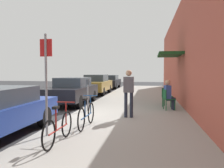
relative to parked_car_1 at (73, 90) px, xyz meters
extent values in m
plane|color=#2D2D30|center=(1.10, -3.49, -0.74)|extent=(60.00, 60.00, 0.00)
cube|color=#9E9B93|center=(3.35, -1.49, -0.68)|extent=(4.50, 32.00, 0.12)
cube|color=#BC5442|center=(5.75, -1.49, 1.91)|extent=(0.30, 32.00, 5.31)
cube|color=#19471E|center=(5.05, 0.04, 1.86)|extent=(1.10, 2.80, 0.12)
cylinder|color=black|center=(0.79, -5.04, -0.42)|extent=(0.22, 0.64, 0.64)
cube|color=black|center=(0.00, -0.03, -0.11)|extent=(1.80, 4.40, 0.63)
cube|color=#333D47|center=(0.00, 0.12, 0.45)|extent=(1.48, 2.11, 0.48)
cylinder|color=black|center=(0.79, 1.33, -0.42)|extent=(0.22, 0.64, 0.64)
cylinder|color=black|center=(-0.79, 1.33, -0.42)|extent=(0.22, 0.64, 0.64)
cylinder|color=black|center=(0.79, -1.40, -0.42)|extent=(0.22, 0.64, 0.64)
cylinder|color=black|center=(-0.79, -1.40, -0.42)|extent=(0.22, 0.64, 0.64)
cube|color=#A58433|center=(0.00, 5.52, -0.08)|extent=(1.80, 4.40, 0.68)
cube|color=#333D47|center=(0.00, 5.67, 0.51)|extent=(1.48, 2.11, 0.50)
cylinder|color=black|center=(0.79, 6.89, -0.42)|extent=(0.22, 0.64, 0.64)
cylinder|color=black|center=(-0.79, 6.89, -0.42)|extent=(0.22, 0.64, 0.64)
cylinder|color=black|center=(0.79, 4.16, -0.42)|extent=(0.22, 0.64, 0.64)
cylinder|color=black|center=(-0.79, 4.16, -0.42)|extent=(0.22, 0.64, 0.64)
cube|color=black|center=(0.00, 11.58, -0.13)|extent=(1.80, 4.40, 0.59)
cube|color=#333D47|center=(0.00, 11.73, 0.40)|extent=(1.48, 2.11, 0.46)
cylinder|color=black|center=(0.79, 12.94, -0.42)|extent=(0.22, 0.64, 0.64)
cylinder|color=black|center=(-0.79, 12.94, -0.42)|extent=(0.22, 0.64, 0.64)
cylinder|color=black|center=(0.79, 10.21, -0.42)|extent=(0.22, 0.64, 0.64)
cylinder|color=black|center=(-0.79, 10.21, -0.42)|extent=(0.22, 0.64, 0.64)
cylinder|color=slate|center=(1.55, -2.57, -0.07)|extent=(0.07, 0.07, 1.10)
cube|color=#383D42|center=(1.55, -2.57, 0.59)|extent=(0.12, 0.10, 0.22)
cylinder|color=gray|center=(1.50, -6.36, 0.68)|extent=(0.06, 0.06, 2.60)
cube|color=red|center=(1.50, -6.34, 1.63)|extent=(0.32, 0.02, 0.44)
torus|color=black|center=(2.05, -6.40, -0.29)|extent=(0.04, 0.66, 0.66)
torus|color=black|center=(2.05, -7.45, -0.29)|extent=(0.04, 0.66, 0.66)
cylinder|color=maroon|center=(2.05, -6.92, -0.29)|extent=(0.04, 1.05, 0.04)
cylinder|color=maroon|center=(2.05, -7.07, -0.04)|extent=(0.04, 0.04, 0.50)
cube|color=black|center=(2.05, -7.07, 0.23)|extent=(0.10, 0.20, 0.06)
cylinder|color=maroon|center=(2.05, -6.45, -0.01)|extent=(0.03, 0.03, 0.56)
cylinder|color=maroon|center=(2.05, -6.45, 0.27)|extent=(0.46, 0.03, 0.03)
torus|color=black|center=(2.27, -4.80, -0.29)|extent=(0.04, 0.66, 0.66)
torus|color=black|center=(2.27, -5.85, -0.29)|extent=(0.04, 0.66, 0.66)
cylinder|color=#1E4C8C|center=(2.27, -5.33, -0.29)|extent=(0.04, 1.05, 0.04)
cylinder|color=#1E4C8C|center=(2.27, -5.48, -0.04)|extent=(0.04, 0.04, 0.50)
cube|color=black|center=(2.27, -5.48, 0.23)|extent=(0.10, 0.20, 0.06)
cylinder|color=#1E4C8C|center=(2.27, -4.85, -0.01)|extent=(0.03, 0.03, 0.56)
cylinder|color=#1E4C8C|center=(2.27, -4.85, 0.27)|extent=(0.46, 0.03, 0.03)
cylinder|color=#14592D|center=(5.07, -1.54, -0.40)|extent=(0.04, 0.04, 0.45)
cylinder|color=#14592D|center=(5.16, -1.91, -0.40)|extent=(0.04, 0.04, 0.45)
cylinder|color=#14592D|center=(4.70, -1.63, -0.40)|extent=(0.04, 0.04, 0.45)
cylinder|color=#14592D|center=(4.79, -2.00, -0.40)|extent=(0.04, 0.04, 0.45)
cube|color=#14592D|center=(4.93, -1.77, -0.16)|extent=(0.53, 0.53, 0.03)
cube|color=#14592D|center=(4.73, -1.81, 0.05)|extent=(0.13, 0.44, 0.40)
cylinder|color=#232838|center=(5.08, -1.63, -0.39)|extent=(0.11, 0.11, 0.47)
cylinder|color=#232838|center=(4.95, -1.66, -0.15)|extent=(0.38, 0.22, 0.14)
cylinder|color=#232838|center=(5.13, -1.82, -0.39)|extent=(0.11, 0.11, 0.47)
cylinder|color=#232838|center=(5.00, -1.85, -0.15)|extent=(0.38, 0.22, 0.14)
cube|color=#334C99|center=(4.85, -1.79, 0.15)|extent=(0.30, 0.40, 0.56)
sphere|color=tan|center=(4.85, -1.79, 0.56)|extent=(0.22, 0.22, 0.22)
cylinder|color=#14592D|center=(5.17, -0.71, -0.40)|extent=(0.04, 0.04, 0.45)
cylinder|color=#14592D|center=(5.05, -1.07, -0.40)|extent=(0.04, 0.04, 0.45)
cylinder|color=#14592D|center=(4.80, -0.60, -0.40)|extent=(0.04, 0.04, 0.45)
cylinder|color=#14592D|center=(4.69, -0.96, -0.40)|extent=(0.04, 0.04, 0.45)
cube|color=#14592D|center=(4.93, -0.83, -0.16)|extent=(0.55, 0.55, 0.03)
cube|color=#14592D|center=(4.73, -0.77, 0.05)|extent=(0.16, 0.43, 0.40)
cylinder|color=#232838|center=(3.26, -3.67, -0.17)|extent=(0.12, 0.12, 0.90)
cylinder|color=#232838|center=(3.46, -3.67, -0.17)|extent=(0.12, 0.12, 0.90)
cube|color=#595960|center=(3.36, -3.67, 0.56)|extent=(0.36, 0.22, 0.56)
sphere|color=tan|center=(3.36, -3.67, 0.97)|extent=(0.22, 0.22, 0.22)
camera|label=1|loc=(4.12, -11.91, 1.04)|focal=37.25mm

